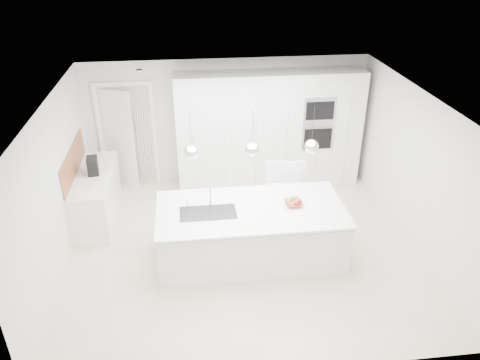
{
  "coord_description": "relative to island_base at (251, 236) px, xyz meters",
  "views": [
    {
      "loc": [
        -0.78,
        -6.19,
        4.61
      ],
      "look_at": [
        0.0,
        0.3,
        1.1
      ],
      "focal_mm": 35.0,
      "sensor_mm": 36.0,
      "label": 1
    }
  ],
  "objects": [
    {
      "name": "wall_back",
      "position": [
        -0.1,
        2.8,
        0.82
      ],
      "size": [
        5.5,
        0.0,
        5.5
      ],
      "primitive_type": "plane",
      "rotation": [
        1.57,
        0.0,
        0.0
      ],
      "color": "silver",
      "rests_on": "ground"
    },
    {
      "name": "island_tap",
      "position": [
        -0.6,
        0.2,
        0.62
      ],
      "size": [
        0.02,
        0.02,
        0.3
      ],
      "primitive_type": "cylinder",
      "color": "white",
      "rests_on": "island_worktop"
    },
    {
      "name": "banana_bunch",
      "position": [
        0.64,
        0.04,
        0.59
      ],
      "size": [
        0.24,
        0.17,
        0.21
      ],
      "primitive_type": "torus",
      "rotation": [
        1.22,
        0.0,
        0.35
      ],
      "color": "gold",
      "rests_on": "fruit_bowl"
    },
    {
      "name": "island_base",
      "position": [
        0.0,
        0.0,
        0.0
      ],
      "size": [
        2.8,
        1.2,
        0.86
      ],
      "primitive_type": "cube",
      "color": "white",
      "rests_on": "floor"
    },
    {
      "name": "island_worktop",
      "position": [
        0.0,
        0.05,
        0.45
      ],
      "size": [
        2.84,
        1.4,
        0.04
      ],
      "primitive_type": "cube",
      "color": "white",
      "rests_on": "island_base"
    },
    {
      "name": "oven_stack",
      "position": [
        1.6,
        2.19,
        0.92
      ],
      "size": [
        0.62,
        0.04,
        1.05
      ],
      "primitive_type": null,
      "color": "#A5A5A8",
      "rests_on": "tall_cabinets"
    },
    {
      "name": "left_base_cabinets",
      "position": [
        -2.55,
        1.5,
        0.0
      ],
      "size": [
        0.6,
        1.8,
        0.86
      ],
      "primitive_type": "cube",
      "color": "white",
      "rests_on": "floor"
    },
    {
      "name": "apple_a",
      "position": [
        0.72,
        0.06,
        0.54
      ],
      "size": [
        0.07,
        0.07,
        0.07
      ],
      "primitive_type": "sphere",
      "color": "red",
      "rests_on": "fruit_bowl"
    },
    {
      "name": "wall_left",
      "position": [
        -2.85,
        0.3,
        0.82
      ],
      "size": [
        0.0,
        5.0,
        5.0
      ],
      "primitive_type": "plane",
      "rotation": [
        1.57,
        0.0,
        1.57
      ],
      "color": "silver",
      "rests_on": "ground"
    },
    {
      "name": "pendant_right",
      "position": [
        0.85,
        -0.0,
        1.47
      ],
      "size": [
        0.2,
        0.2,
        0.2
      ],
      "primitive_type": "sphere",
      "color": "white",
      "rests_on": "ceiling"
    },
    {
      "name": "floor",
      "position": [
        -0.1,
        0.3,
        -0.43
      ],
      "size": [
        5.5,
        5.5,
        0.0
      ],
      "primitive_type": "plane",
      "color": "beige",
      "rests_on": "ground"
    },
    {
      "name": "bar_stool_right",
      "position": [
        0.87,
        0.82,
        0.16
      ],
      "size": [
        0.47,
        0.59,
        1.18
      ],
      "primitive_type": null,
      "rotation": [
        0.0,
        0.0,
        0.15
      ],
      "color": "white",
      "rests_on": "floor"
    },
    {
      "name": "ceiling",
      "position": [
        -0.1,
        0.3,
        2.07
      ],
      "size": [
        5.5,
        5.5,
        0.0
      ],
      "primitive_type": "plane",
      "rotation": [
        3.14,
        0.0,
        0.0
      ],
      "color": "white",
      "rests_on": "wall_back"
    },
    {
      "name": "left_worktop",
      "position": [
        -2.55,
        1.5,
        0.45
      ],
      "size": [
        0.62,
        1.82,
        0.04
      ],
      "primitive_type": "cube",
      "color": "white",
      "rests_on": "left_base_cabinets"
    },
    {
      "name": "doorway_frame",
      "position": [
        -2.05,
        2.77,
        0.59
      ],
      "size": [
        1.11,
        0.08,
        2.13
      ],
      "primitive_type": null,
      "color": "white",
      "rests_on": "floor"
    },
    {
      "name": "pendant_left",
      "position": [
        -0.85,
        -0.0,
        1.47
      ],
      "size": [
        0.2,
        0.2,
        0.2
      ],
      "primitive_type": "sphere",
      "color": "white",
      "rests_on": "ceiling"
    },
    {
      "name": "fruit_bowl",
      "position": [
        0.66,
        0.06,
        0.5
      ],
      "size": [
        0.28,
        0.28,
        0.07
      ],
      "primitive_type": "imported",
      "rotation": [
        0.0,
        0.0,
        0.04
      ],
      "color": "#9C5831",
      "rests_on": "island_worktop"
    },
    {
      "name": "tall_cabinets",
      "position": [
        0.7,
        2.5,
        0.72
      ],
      "size": [
        3.6,
        0.6,
        2.3
      ],
      "primitive_type": "cube",
      "color": "white",
      "rests_on": "floor"
    },
    {
      "name": "hallway_door",
      "position": [
        -2.3,
        2.72,
        0.57
      ],
      "size": [
        0.76,
        0.38,
        2.0
      ],
      "primitive_type": "cube",
      "rotation": [
        0.0,
        0.0,
        -0.44
      ],
      "color": "white",
      "rests_on": "floor"
    },
    {
      "name": "island_sink",
      "position": [
        -0.65,
        -0.0,
        0.39
      ],
      "size": [
        0.84,
        0.44,
        0.18
      ],
      "primitive_type": null,
      "color": "#3F3F42",
      "rests_on": "island_worktop"
    },
    {
      "name": "bar_stool_left",
      "position": [
        0.57,
        0.93,
        0.15
      ],
      "size": [
        0.42,
        0.56,
        1.15
      ],
      "primitive_type": null,
      "rotation": [
        0.0,
        0.0,
        -0.08
      ],
      "color": "white",
      "rests_on": "floor"
    },
    {
      "name": "radiator",
      "position": [
        -1.73,
        2.76,
        0.42
      ],
      "size": [
        0.32,
        0.04,
        1.4
      ],
      "primitive_type": null,
      "color": "white",
      "rests_on": "floor"
    },
    {
      "name": "espresso_machine",
      "position": [
        -2.53,
        1.51,
        0.62
      ],
      "size": [
        0.22,
        0.3,
        0.3
      ],
      "primitive_type": "cube",
      "rotation": [
        0.0,
        0.0,
        0.14
      ],
      "color": "black",
      "rests_on": "left_worktop"
    },
    {
      "name": "pendant_mid",
      "position": [
        -0.0,
        -0.0,
        1.47
      ],
      "size": [
        0.2,
        0.2,
        0.2
      ],
      "primitive_type": "sphere",
      "color": "white",
      "rests_on": "ceiling"
    },
    {
      "name": "oak_backsplash",
      "position": [
        -2.84,
        1.5,
        0.72
      ],
      "size": [
        0.02,
        1.8,
        0.5
      ],
      "primitive_type": "cube",
      "color": "#9C5831",
      "rests_on": "wall_left"
    },
    {
      "name": "apple_b",
      "position": [
        0.69,
        -0.0,
        0.54
      ],
      "size": [
        0.08,
        0.08,
        0.08
      ],
      "primitive_type": "sphere",
      "color": "red",
      "rests_on": "fruit_bowl"
    }
  ]
}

